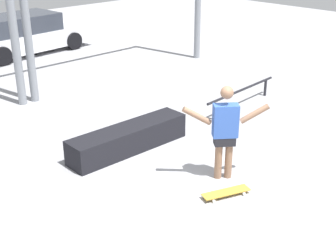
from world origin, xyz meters
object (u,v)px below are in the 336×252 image
skateboarder (225,129)px  grind_rail (242,92)px  parked_car_white (24,35)px  grind_box (129,138)px  skateboard (226,192)px

skateboarder → grind_rail: skateboarder is taller
grind_rail → parked_car_white: 8.51m
skateboarder → grind_box: size_ratio=0.66×
parked_car_white → skateboard: bearing=-106.5°
grind_box → grind_rail: size_ratio=0.95×
grind_box → grind_rail: grind_box is taller
skateboard → grind_rail: size_ratio=0.32×
skateboard → grind_box: (-0.05, 2.43, 0.18)m
parked_car_white → skateboarder: bearing=-104.7°
grind_rail → grind_box: bearing=179.1°
skateboarder → grind_box: bearing=142.4°
grind_box → grind_rail: bearing=-0.9°
skateboarder → grind_rail: 3.63m
skateboard → grind_rail: grind_rail is taller
grind_box → parked_car_white: size_ratio=0.55×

